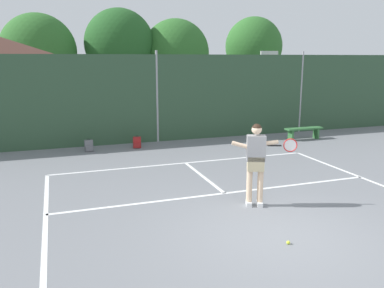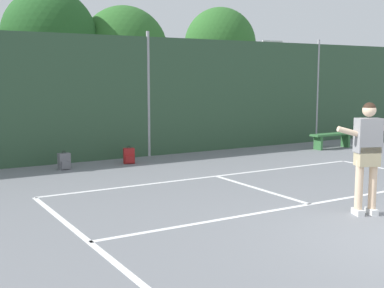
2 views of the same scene
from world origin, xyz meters
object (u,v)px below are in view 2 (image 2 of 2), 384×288
at_px(backpack_grey, 64,162).
at_px(courtside_bench, 332,137).
at_px(basketball_hoop, 271,75).
at_px(tennis_player, 368,148).
at_px(backpack_red, 129,156).

xyz_separation_m(backpack_grey, courtside_bench, (8.39, -0.71, 0.17)).
relative_size(basketball_hoop, tennis_player, 1.91).
bearing_deg(tennis_player, basketball_hoop, 59.07).
height_order(basketball_hoop, backpack_grey, basketball_hoop).
relative_size(basketball_hoop, courtside_bench, 2.22).
distance_m(backpack_grey, backpack_red, 1.72).
xyz_separation_m(basketball_hoop, backpack_grey, (-8.48, -2.47, -2.12)).
relative_size(tennis_player, courtside_bench, 1.16).
relative_size(tennis_player, backpack_grey, 4.01).
xyz_separation_m(backpack_grey, backpack_red, (1.72, -0.01, 0.00)).
bearing_deg(backpack_red, backpack_grey, 179.71).
bearing_deg(courtside_bench, tennis_player, -132.13).
bearing_deg(basketball_hoop, tennis_player, -120.93).
distance_m(tennis_player, backpack_grey, 7.35).
bearing_deg(tennis_player, backpack_grey, 114.56).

